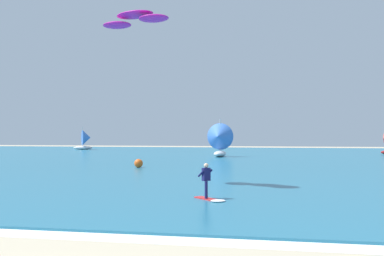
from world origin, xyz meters
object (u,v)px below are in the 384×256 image
at_px(kite, 135,19).
at_px(marker_buoy, 139,163).
at_px(sailboat_outermost, 219,140).
at_px(kitesurfer, 208,186).
at_px(sailboat_anchored_offshore, 86,139).

height_order(kite, marker_buoy, kite).
bearing_deg(sailboat_outermost, kitesurfer, -83.09).
bearing_deg(sailboat_outermost, marker_buoy, -102.57).
height_order(sailboat_outermost, marker_buoy, sailboat_outermost).
height_order(kitesurfer, marker_buoy, kitesurfer).
distance_m(sailboat_outermost, marker_buoy, 21.06).
bearing_deg(kite, sailboat_anchored_offshore, 116.58).
relative_size(sailboat_outermost, sailboat_anchored_offshore, 1.16).
xyz_separation_m(kitesurfer, marker_buoy, (-9.30, 18.58, -0.21)).
xyz_separation_m(kite, sailboat_anchored_offshore, (-29.01, 58.00, -7.83)).
relative_size(sailboat_outermost, marker_buoy, 6.43).
distance_m(kite, marker_buoy, 17.17).
distance_m(kite, sailboat_outermost, 35.03).
height_order(kite, sailboat_anchored_offshore, kite).
relative_size(kitesurfer, sailboat_anchored_offshore, 0.42).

